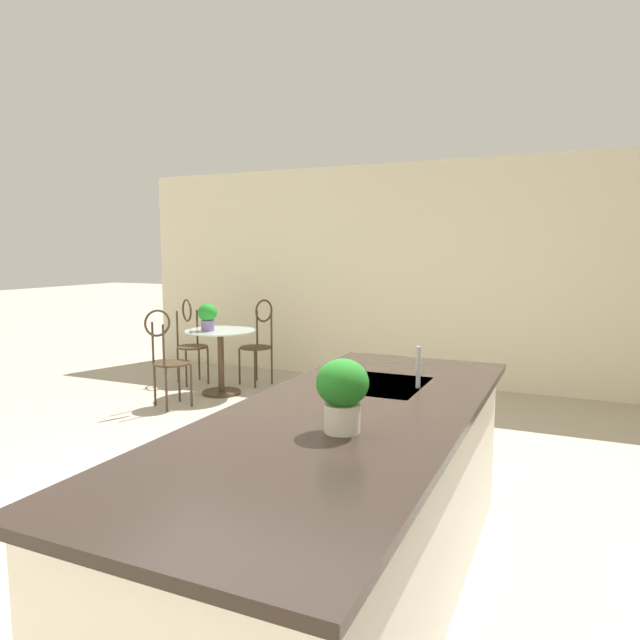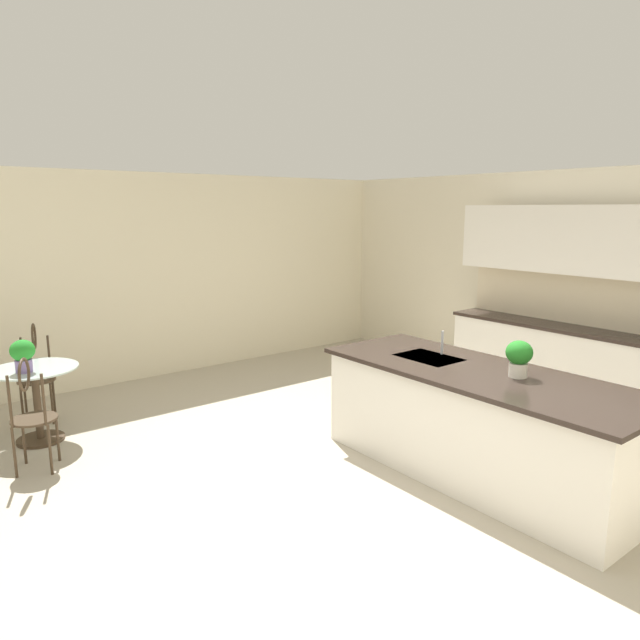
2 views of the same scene
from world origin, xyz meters
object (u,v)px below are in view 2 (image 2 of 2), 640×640
object	(u,v)px
chair_by_island	(36,368)
potted_plant_counter_near	(519,356)
chair_toward_desk	(31,409)
potted_plant_on_table	(23,354)
bistro_table	(37,397)

from	to	relation	value
chair_by_island	potted_plant_counter_near	size ratio (longest dim) A/B	3.52
chair_toward_desk	potted_plant_counter_near	xyz separation A→B (m)	(2.66, 3.04, 0.52)
chair_toward_desk	potted_plant_on_table	size ratio (longest dim) A/B	3.39
chair_toward_desk	potted_plant_on_table	bearing A→B (deg)	171.93
chair_by_island	potted_plant_counter_near	world-z (taller)	potted_plant_counter_near
chair_by_island	potted_plant_on_table	size ratio (longest dim) A/B	3.39
bistro_table	chair_by_island	distance (m)	0.65
bistro_table	chair_toward_desk	distance (m)	0.75
chair_by_island	potted_plant_on_table	bearing A→B (deg)	-18.24
chair_toward_desk	chair_by_island	bearing A→B (deg)	166.32
chair_toward_desk	potted_plant_on_table	distance (m)	0.71
chair_by_island	chair_toward_desk	distance (m)	1.38
bistro_table	potted_plant_on_table	distance (m)	0.49
bistro_table	chair_by_island	bearing A→B (deg)	167.51
chair_by_island	chair_toward_desk	xyz separation A→B (m)	(1.34, -0.33, 0.00)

